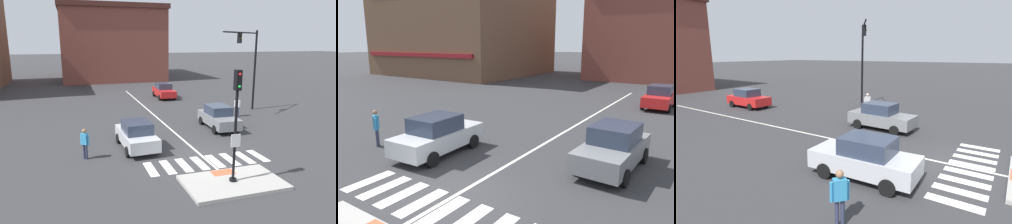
% 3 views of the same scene
% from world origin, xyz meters
% --- Properties ---
extents(ground_plane, '(300.00, 300.00, 0.00)m').
position_xyz_m(ground_plane, '(0.00, 0.00, 0.00)').
color(ground_plane, '#333335').
extents(crosswalk_stripe_a, '(0.44, 1.80, 0.01)m').
position_xyz_m(crosswalk_stripe_a, '(-3.04, -0.72, 0.00)').
color(crosswalk_stripe_a, silver).
rests_on(crosswalk_stripe_a, ground).
extents(crosswalk_stripe_b, '(0.44, 1.80, 0.01)m').
position_xyz_m(crosswalk_stripe_b, '(-2.17, -0.72, 0.00)').
color(crosswalk_stripe_b, silver).
rests_on(crosswalk_stripe_b, ground).
extents(crosswalk_stripe_c, '(0.44, 1.80, 0.01)m').
position_xyz_m(crosswalk_stripe_c, '(-1.30, -0.72, 0.00)').
color(crosswalk_stripe_c, silver).
rests_on(crosswalk_stripe_c, ground).
extents(crosswalk_stripe_d, '(0.44, 1.80, 0.01)m').
position_xyz_m(crosswalk_stripe_d, '(-0.43, -0.72, 0.00)').
color(crosswalk_stripe_d, silver).
rests_on(crosswalk_stripe_d, ground).
extents(crosswalk_stripe_e, '(0.44, 1.80, 0.01)m').
position_xyz_m(crosswalk_stripe_e, '(0.43, -0.72, 0.00)').
color(crosswalk_stripe_e, silver).
rests_on(crosswalk_stripe_e, ground).
extents(crosswalk_stripe_f, '(0.44, 1.80, 0.01)m').
position_xyz_m(crosswalk_stripe_f, '(1.30, -0.72, 0.00)').
color(crosswalk_stripe_f, silver).
rests_on(crosswalk_stripe_f, ground).
extents(lane_centre_line, '(0.14, 28.00, 0.01)m').
position_xyz_m(lane_centre_line, '(0.09, 10.00, 0.00)').
color(lane_centre_line, silver).
rests_on(lane_centre_line, ground).
extents(building_corner_left, '(16.05, 19.60, 11.56)m').
position_xyz_m(building_corner_left, '(0.25, 40.63, 5.80)').
color(building_corner_left, brown).
rests_on(building_corner_left, ground).
extents(building_corner_right, '(21.84, 19.71, 13.92)m').
position_xyz_m(building_corner_right, '(-26.01, 30.62, 6.98)').
color(building_corner_right, brown).
rests_on(building_corner_right, ground).
extents(car_red_eastbound_distant, '(1.91, 4.14, 1.64)m').
position_xyz_m(car_red_eastbound_distant, '(3.24, 17.84, 0.81)').
color(car_red_eastbound_distant, red).
rests_on(car_red_eastbound_distant, ground).
extents(car_silver_westbound_near, '(2.00, 4.18, 1.64)m').
position_xyz_m(car_silver_westbound_near, '(-3.05, 2.51, 0.81)').
color(car_silver_westbound_near, silver).
rests_on(car_silver_westbound_near, ground).
extents(car_grey_eastbound_mid, '(2.00, 4.18, 1.64)m').
position_xyz_m(car_grey_eastbound_mid, '(3.46, 4.98, 0.81)').
color(car_grey_eastbound_mid, slate).
rests_on(car_grey_eastbound_mid, ground).
extents(pedestrian_at_curb_left, '(0.44, 0.40, 1.67)m').
position_xyz_m(pedestrian_at_curb_left, '(-6.00, 1.64, 0.98)').
color(pedestrian_at_curb_left, '#2D334C').
rests_on(pedestrian_at_curb_left, ground).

